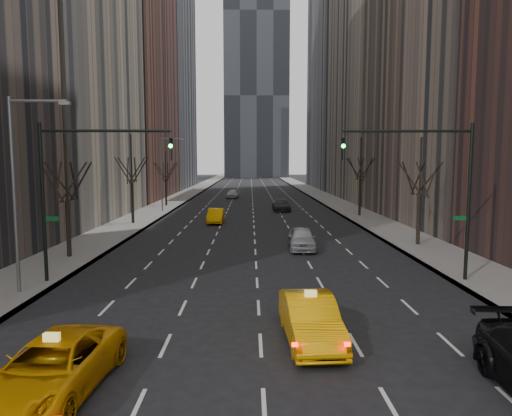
{
  "coord_description": "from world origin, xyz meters",
  "views": [
    {
      "loc": [
        -0.35,
        -11.0,
        6.26
      ],
      "look_at": [
        -0.01,
        15.69,
        3.5
      ],
      "focal_mm": 32.0,
      "sensor_mm": 36.0,
      "label": 1
    }
  ],
  "objects": [
    {
      "name": "ground",
      "position": [
        0.0,
        0.0,
        0.0
      ],
      "size": [
        400.0,
        400.0,
        0.0
      ],
      "primitive_type": "plane",
      "color": "black",
      "rests_on": "ground"
    },
    {
      "name": "sidewalk_left",
      "position": [
        -12.25,
        70.0,
        0.07
      ],
      "size": [
        4.5,
        320.0,
        0.15
      ],
      "primitive_type": "cube",
      "color": "slate",
      "rests_on": "ground"
    },
    {
      "name": "sidewalk_right",
      "position": [
        12.25,
        70.0,
        0.07
      ],
      "size": [
        4.5,
        320.0,
        0.15
      ],
      "primitive_type": "cube",
      "color": "slate",
      "rests_on": "ground"
    },
    {
      "name": "bld_left_far",
      "position": [
        -21.5,
        66.0,
        22.0
      ],
      "size": [
        14.0,
        28.0,
        44.0
      ],
      "primitive_type": "cube",
      "color": "brown",
      "rests_on": "ground"
    },
    {
      "name": "bld_left_deep",
      "position": [
        -21.5,
        96.0,
        30.0
      ],
      "size": [
        14.0,
        30.0,
        60.0
      ],
      "primitive_type": "cube",
      "color": "slate",
      "rests_on": "ground"
    },
    {
      "name": "bld_right_far",
      "position": [
        21.5,
        64.0,
        25.0
      ],
      "size": [
        14.0,
        28.0,
        50.0
      ],
      "primitive_type": "cube",
      "color": "gray",
      "rests_on": "ground"
    },
    {
      "name": "bld_right_deep",
      "position": [
        21.5,
        95.0,
        29.0
      ],
      "size": [
        14.0,
        30.0,
        58.0
      ],
      "primitive_type": "cube",
      "color": "slate",
      "rests_on": "ground"
    },
    {
      "name": "tower_far",
      "position": [
        2.0,
        170.0,
        60.0
      ],
      "size": [
        24.0,
        24.0,
        120.0
      ],
      "primitive_type": "cube",
      "color": "black",
      "rests_on": "ground"
    },
    {
      "name": "tree_lw_b",
      "position": [
        -12.0,
        18.0,
        3.72
      ],
      "size": [
        3.36,
        3.5,
        7.82
      ],
      "color": "black",
      "rests_on": "ground"
    },
    {
      "name": "tree_lw_c",
      "position": [
        -12.0,
        34.0,
        4.04
      ],
      "size": [
        3.36,
        3.5,
        8.74
      ],
      "color": "black",
      "rests_on": "ground"
    },
    {
      "name": "tree_lw_d",
      "position": [
        -12.0,
        52.0,
        3.56
      ],
      "size": [
        3.36,
        3.5,
        7.36
      ],
      "color": "black",
      "rests_on": "ground"
    },
    {
      "name": "tree_rw_b",
      "position": [
        12.0,
        22.0,
        3.72
      ],
      "size": [
        3.36,
        3.5,
        7.82
      ],
      "color": "black",
      "rests_on": "ground"
    },
    {
      "name": "tree_rw_c",
      "position": [
        12.0,
        40.0,
        4.04
      ],
      "size": [
        3.36,
        3.5,
        8.74
      ],
      "color": "black",
      "rests_on": "ground"
    },
    {
      "name": "traffic_mast_left",
      "position": [
        -9.11,
        12.0,
        5.49
      ],
      "size": [
        6.69,
        0.39,
        8.0
      ],
      "color": "black",
      "rests_on": "ground"
    },
    {
      "name": "traffic_mast_right",
      "position": [
        9.11,
        12.0,
        5.49
      ],
      "size": [
        6.69,
        0.39,
        8.0
      ],
      "color": "black",
      "rests_on": "ground"
    },
    {
      "name": "streetlight_near",
      "position": [
        -10.84,
        10.0,
        5.62
      ],
      "size": [
        2.83,
        0.22,
        9.0
      ],
      "color": "slate",
      "rests_on": "ground"
    },
    {
      "name": "streetlight_far",
      "position": [
        -10.84,
        45.0,
        5.62
      ],
      "size": [
        2.83,
        0.22,
        9.0
      ],
      "color": "slate",
      "rests_on": "ground"
    },
    {
      "name": "taxi_suv",
      "position": [
        -5.66,
        0.78,
        0.74
      ],
      "size": [
        2.88,
        5.51,
        1.48
      ],
      "primitive_type": "imported",
      "rotation": [
        0.0,
        0.0,
        -0.08
      ],
      "color": "orange",
      "rests_on": "ground"
    },
    {
      "name": "taxi_sedan",
      "position": [
        1.73,
        4.3,
        0.8
      ],
      "size": [
        1.95,
        4.94,
        1.6
      ],
      "primitive_type": "imported",
      "rotation": [
        0.0,
        0.0,
        0.05
      ],
      "color": "#F19F05",
      "rests_on": "ground"
    },
    {
      "name": "silver_sedan_ahead",
      "position": [
        3.31,
        20.91,
        0.78
      ],
      "size": [
        2.01,
        4.64,
        1.56
      ],
      "primitive_type": "imported",
      "rotation": [
        0.0,
        0.0,
        -0.04
      ],
      "color": "#A3A5AB",
      "rests_on": "ground"
    },
    {
      "name": "far_taxi",
      "position": [
        -3.84,
        34.82,
        0.73
      ],
      "size": [
        1.56,
        4.44,
        1.46
      ],
      "primitive_type": "imported",
      "rotation": [
        0.0,
        0.0,
        -0.0
      ],
      "color": "#FDAA05",
      "rests_on": "ground"
    },
    {
      "name": "far_suv_grey",
      "position": [
        3.56,
        46.15,
        0.72
      ],
      "size": [
        2.18,
        5.01,
        1.43
      ],
      "primitive_type": "imported",
      "rotation": [
        0.0,
        0.0,
        0.04
      ],
      "color": "#28282D",
      "rests_on": "ground"
    },
    {
      "name": "far_car_white",
      "position": [
        -3.31,
        65.78,
        0.76
      ],
      "size": [
        2.27,
        4.61,
        1.51
      ],
      "primitive_type": "imported",
      "rotation": [
        0.0,
        0.0,
        -0.11
      ],
      "color": "silver",
      "rests_on": "ground"
    }
  ]
}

